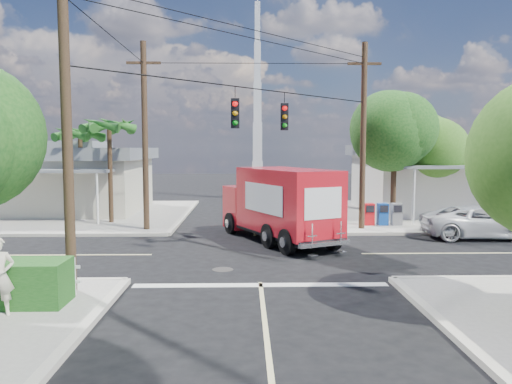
{
  "coord_description": "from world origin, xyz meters",
  "views": [
    {
      "loc": [
        -0.45,
        -18.66,
        4.03
      ],
      "look_at": [
        0.0,
        2.0,
        2.2
      ],
      "focal_mm": 35.0,
      "sensor_mm": 36.0,
      "label": 1
    }
  ],
  "objects": [
    {
      "name": "sidewalk_nw",
      "position": [
        -10.88,
        10.88,
        0.07
      ],
      "size": [
        14.12,
        14.12,
        0.14
      ],
      "color": "gray",
      "rests_on": "ground"
    },
    {
      "name": "road_markings",
      "position": [
        0.0,
        -1.47,
        0.01
      ],
      "size": [
        32.0,
        32.0,
        0.01
      ],
      "color": "beige",
      "rests_on": "ground"
    },
    {
      "name": "sidewalk_ne",
      "position": [
        10.88,
        10.88,
        0.07
      ],
      "size": [
        14.12,
        14.12,
        0.14
      ],
      "color": "gray",
      "rests_on": "ground"
    },
    {
      "name": "parked_car",
      "position": [
        10.17,
        3.19,
        0.72
      ],
      "size": [
        5.32,
        2.64,
        1.45
      ],
      "primitive_type": "imported",
      "rotation": [
        0.0,
        0.0,
        1.53
      ],
      "color": "silver",
      "rests_on": "ground"
    },
    {
      "name": "building_nw",
      "position": [
        -12.0,
        12.46,
        2.22
      ],
      "size": [
        10.8,
        10.2,
        4.3
      ],
      "color": "beige",
      "rests_on": "sidewalk_nw"
    },
    {
      "name": "tree_ne_front",
      "position": [
        7.21,
        6.76,
        4.77
      ],
      "size": [
        4.21,
        4.14,
        6.66
      ],
      "color": "#422D1C",
      "rests_on": "sidewalk_ne"
    },
    {
      "name": "radio_tower",
      "position": [
        0.5,
        20.0,
        5.64
      ],
      "size": [
        0.8,
        0.8,
        17.0
      ],
      "color": "silver",
      "rests_on": "ground"
    },
    {
      "name": "palm_nw_back",
      "position": [
        -9.5,
        9.0,
        4.67
      ],
      "size": [
        3.01,
        3.08,
        5.19
      ],
      "color": "#422D1C",
      "rests_on": "sidewalk_nw"
    },
    {
      "name": "tree_ne_back",
      "position": [
        9.81,
        8.96,
        4.19
      ],
      "size": [
        3.77,
        3.66,
        5.82
      ],
      "color": "#422D1C",
      "rests_on": "sidewalk_ne"
    },
    {
      "name": "delivery_truck",
      "position": [
        1.01,
        2.55,
        1.61
      ],
      "size": [
        5.06,
        7.52,
        3.17
      ],
      "color": "black",
      "rests_on": "ground"
    },
    {
      "name": "ground",
      "position": [
        0.0,
        0.0,
        0.0
      ],
      "size": [
        120.0,
        120.0,
        0.0
      ],
      "primitive_type": "plane",
      "color": "black",
      "rests_on": "ground"
    },
    {
      "name": "palm_nw_front",
      "position": [
        -7.5,
        7.5,
        5.04
      ],
      "size": [
        3.01,
        3.08,
        5.59
      ],
      "color": "#422D1C",
      "rests_on": "sidewalk_nw"
    },
    {
      "name": "utility_poles",
      "position": [
        -1.58,
        1.6,
        4.67
      ],
      "size": [
        12.0,
        10.68,
        9.0
      ],
      "color": "#473321",
      "rests_on": "ground"
    },
    {
      "name": "building_ne",
      "position": [
        12.5,
        11.97,
        2.32
      ],
      "size": [
        11.8,
        10.2,
        4.5
      ],
      "color": "silver",
      "rests_on": "sidewalk_ne"
    },
    {
      "name": "vending_boxes",
      "position": [
        6.5,
        6.2,
        0.69
      ],
      "size": [
        1.9,
        0.5,
        1.1
      ],
      "color": "red",
      "rests_on": "sidewalk_ne"
    }
  ]
}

